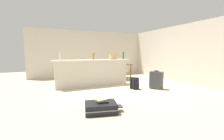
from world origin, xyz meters
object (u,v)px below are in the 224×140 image
(grocery_bag, at_px, (113,56))
(suitcase_upright_charcoal, at_px, (156,80))
(dining_chair_near_partition, at_px, (123,69))
(book_stack, at_px, (102,101))
(bottle_amber, at_px, (94,56))
(bottle_green, at_px, (123,55))
(bottle_white, at_px, (60,56))
(suitcase_flat_black, at_px, (101,107))
(backpack_black, at_px, (134,83))
(dining_table, at_px, (119,66))

(grocery_bag, height_order, suitcase_upright_charcoal, grocery_bag)
(dining_chair_near_partition, xyz_separation_m, book_stack, (-2.21, -3.26, -0.26))
(bottle_amber, relative_size, bottle_green, 0.88)
(bottle_amber, distance_m, suitcase_upright_charcoal, 2.48)
(bottle_white, distance_m, grocery_bag, 2.07)
(book_stack, bearing_deg, grocery_bag, 61.54)
(bottle_white, xyz_separation_m, bottle_green, (2.50, 0.06, -0.00))
(bottle_amber, height_order, grocery_bag, bottle_amber)
(grocery_bag, relative_size, suitcase_flat_black, 0.30)
(grocery_bag, xyz_separation_m, suitcase_upright_charcoal, (1.13, -1.33, -0.82))
(grocery_bag, relative_size, backpack_black, 0.62)
(book_stack, bearing_deg, bottle_white, 105.01)
(backpack_black, relative_size, book_stack, 1.49)
(grocery_bag, bearing_deg, bottle_white, -176.55)
(grocery_bag, distance_m, dining_chair_near_partition, 1.23)
(suitcase_upright_charcoal, distance_m, backpack_black, 0.80)
(bottle_white, height_order, dining_chair_near_partition, bottle_white)
(book_stack, bearing_deg, bottle_amber, 77.25)
(dining_table, bearing_deg, bottle_amber, -143.16)
(bottle_white, relative_size, dining_chair_near_partition, 0.32)
(suitcase_flat_black, height_order, suitcase_upright_charcoal, suitcase_upright_charcoal)
(bottle_white, bearing_deg, bottle_green, 1.35)
(bottle_amber, relative_size, suitcase_upright_charcoal, 0.39)
(dining_chair_near_partition, bearing_deg, grocery_bag, -140.28)
(bottle_amber, xyz_separation_m, suitcase_flat_black, (-0.60, -2.52, -1.06))
(suitcase_flat_black, bearing_deg, bottle_white, 104.35)
(book_stack, bearing_deg, suitcase_upright_charcoal, 26.46)
(bottle_amber, bearing_deg, backpack_black, -38.32)
(suitcase_flat_black, xyz_separation_m, book_stack, (0.03, -0.00, 0.14))
(suitcase_upright_charcoal, bearing_deg, dining_chair_near_partition, 99.17)
(suitcase_upright_charcoal, xyz_separation_m, backpack_black, (-0.74, 0.29, -0.13))
(dining_table, height_order, book_stack, dining_table)
(bottle_green, distance_m, grocery_bag, 0.45)
(backpack_black, bearing_deg, bottle_amber, 141.68)
(bottle_white, bearing_deg, dining_table, 24.54)
(backpack_black, bearing_deg, suitcase_flat_black, -139.65)
(suitcase_upright_charcoal, bearing_deg, suitcase_flat_black, -153.83)
(bottle_green, distance_m, suitcase_upright_charcoal, 1.68)
(backpack_black, xyz_separation_m, book_stack, (-1.80, -1.56, 0.05))
(dining_table, xyz_separation_m, dining_chair_near_partition, (-0.08, -0.55, -0.13))
(grocery_bag, distance_m, backpack_black, 1.46)
(bottle_green, relative_size, suitcase_flat_black, 0.34)
(bottle_amber, height_order, dining_chair_near_partition, bottle_amber)
(bottle_amber, bearing_deg, dining_chair_near_partition, 24.16)
(bottle_amber, distance_m, dining_table, 2.21)
(bottle_white, bearing_deg, book_stack, -74.99)
(bottle_green, height_order, suitcase_upright_charcoal, bottle_green)
(bottle_green, relative_size, grocery_bag, 1.14)
(grocery_bag, bearing_deg, dining_chair_near_partition, 39.72)
(bottle_green, height_order, suitcase_flat_black, bottle_green)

